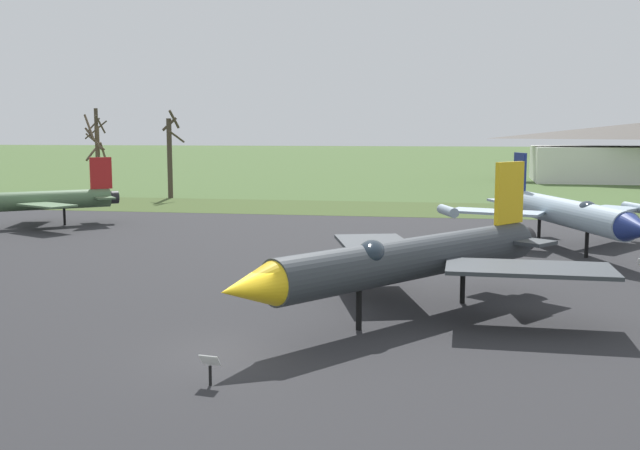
{
  "coord_description": "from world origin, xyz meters",
  "views": [
    {
      "loc": [
        6.09,
        -20.14,
        6.5
      ],
      "look_at": [
        0.42,
        12.17,
        2.31
      ],
      "focal_mm": 41.42,
      "sensor_mm": 36.0,
      "label": 1
    }
  ],
  "objects_px": {
    "jet_fighter_rear_left": "(411,258)",
    "visitor_building": "(636,153)",
    "jet_fighter_rear_center": "(18,201)",
    "jet_fighter_front_left": "(565,212)",
    "info_placard_rear_left": "(210,367)"
  },
  "relations": [
    {
      "from": "jet_fighter_rear_left",
      "to": "info_placard_rear_left",
      "type": "xyz_separation_m",
      "value": [
        -4.67,
        -7.98,
        -1.59
      ]
    },
    {
      "from": "jet_fighter_rear_center",
      "to": "jet_fighter_rear_left",
      "type": "distance_m",
      "value": 33.3
    },
    {
      "from": "jet_fighter_rear_center",
      "to": "visitor_building",
      "type": "bearing_deg",
      "value": 47.06
    },
    {
      "from": "jet_fighter_rear_left",
      "to": "visitor_building",
      "type": "height_order",
      "value": "visitor_building"
    },
    {
      "from": "info_placard_rear_left",
      "to": "visitor_building",
      "type": "bearing_deg",
      "value": 70.48
    },
    {
      "from": "jet_fighter_rear_center",
      "to": "info_placard_rear_left",
      "type": "distance_m",
      "value": 35.4
    },
    {
      "from": "jet_fighter_front_left",
      "to": "jet_fighter_rear_left",
      "type": "bearing_deg",
      "value": -115.01
    },
    {
      "from": "jet_fighter_rear_left",
      "to": "visitor_building",
      "type": "bearing_deg",
      "value": 71.73
    },
    {
      "from": "info_placard_rear_left",
      "to": "visitor_building",
      "type": "relative_size",
      "value": 0.03
    },
    {
      "from": "jet_fighter_front_left",
      "to": "info_placard_rear_left",
      "type": "distance_m",
      "value": 26.95
    },
    {
      "from": "jet_fighter_rear_left",
      "to": "visitor_building",
      "type": "relative_size",
      "value": 0.49
    },
    {
      "from": "jet_fighter_front_left",
      "to": "jet_fighter_rear_left",
      "type": "height_order",
      "value": "jet_fighter_rear_left"
    },
    {
      "from": "jet_fighter_rear_center",
      "to": "jet_fighter_rear_left",
      "type": "relative_size",
      "value": 0.88
    },
    {
      "from": "jet_fighter_rear_left",
      "to": "jet_fighter_rear_center",
      "type": "bearing_deg",
      "value": 144.38
    },
    {
      "from": "info_placard_rear_left",
      "to": "jet_fighter_rear_left",
      "type": "bearing_deg",
      "value": 59.69
    }
  ]
}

